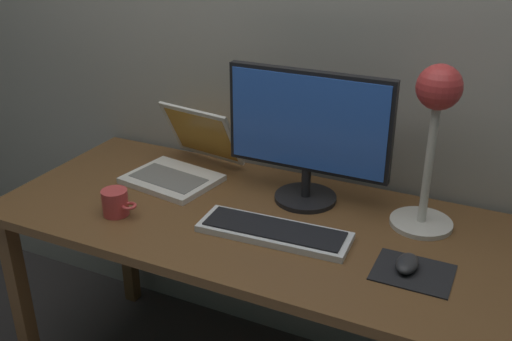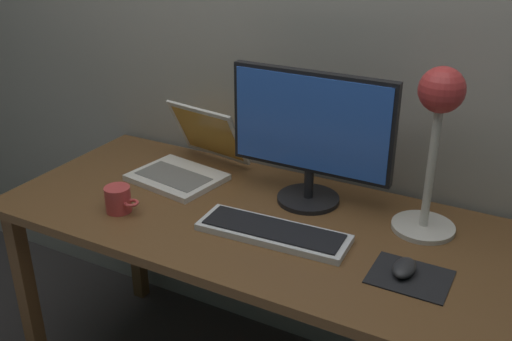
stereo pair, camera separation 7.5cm
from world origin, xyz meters
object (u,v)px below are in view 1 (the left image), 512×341
object	(u,v)px
monitor	(308,130)
coffee_mug	(116,203)
laptop	(186,157)
desk_lamp	(435,121)
keyboard_main	(274,232)
mouse	(407,263)

from	to	relation	value
monitor	coffee_mug	xyz separation A→B (m)	(-0.49, -0.34, -0.20)
laptop	desk_lamp	world-z (taller)	desk_lamp
keyboard_main	laptop	distance (m)	0.51
monitor	desk_lamp	size ratio (longest dim) A/B	1.07
keyboard_main	mouse	xyz separation A→B (m)	(0.38, -0.01, 0.01)
keyboard_main	desk_lamp	world-z (taller)	desk_lamp
keyboard_main	coffee_mug	size ratio (longest dim) A/B	3.90
monitor	mouse	distance (m)	0.51
keyboard_main	desk_lamp	xyz separation A→B (m)	(0.37, 0.24, 0.32)
mouse	coffee_mug	world-z (taller)	coffee_mug
laptop	monitor	bearing A→B (deg)	-0.85
keyboard_main	mouse	bearing A→B (deg)	-1.66
mouse	coffee_mug	bearing A→B (deg)	-174.55
monitor	laptop	bearing A→B (deg)	179.15
monitor	mouse	xyz separation A→B (m)	(0.38, -0.26, -0.22)
desk_lamp	coffee_mug	size ratio (longest dim) A/B	4.23
coffee_mug	laptop	bearing A→B (deg)	83.54
monitor	laptop	world-z (taller)	monitor
keyboard_main	laptop	size ratio (longest dim) A/B	1.17
keyboard_main	laptop	world-z (taller)	laptop
keyboard_main	laptop	bearing A→B (deg)	150.67
laptop	coffee_mug	bearing A→B (deg)	-96.46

